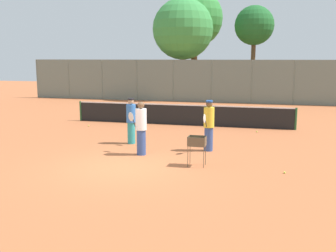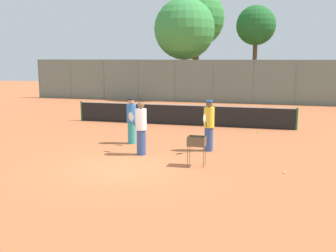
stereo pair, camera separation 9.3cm
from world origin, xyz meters
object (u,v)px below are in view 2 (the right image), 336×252
(player_white_outfit, at_px, (209,125))
(player_yellow_shirt, at_px, (141,128))
(player_red_cap, at_px, (132,120))
(tennis_net, at_px, (182,114))
(ball_cart, at_px, (197,143))
(parked_car, at_px, (124,89))

(player_white_outfit, xyz_separation_m, player_yellow_shirt, (-2.24, -1.21, 0.00))
(player_red_cap, xyz_separation_m, player_yellow_shirt, (0.97, -1.67, 0.03))
(tennis_net, height_order, player_white_outfit, player_white_outfit)
(player_yellow_shirt, xyz_separation_m, ball_cart, (2.20, -0.95, -0.24))
(player_red_cap, bearing_deg, parked_car, 138.39)
(tennis_net, xyz_separation_m, player_white_outfit, (2.26, -5.31, 0.42))
(tennis_net, relative_size, ball_cart, 11.83)
(parked_car, bearing_deg, player_yellow_shirt, -67.05)
(tennis_net, height_order, player_red_cap, player_red_cap)
(ball_cart, height_order, parked_car, parked_car)
(player_red_cap, distance_m, ball_cart, 4.12)
(player_yellow_shirt, distance_m, parked_car, 21.60)
(ball_cart, bearing_deg, player_white_outfit, 89.03)
(player_white_outfit, bearing_deg, player_yellow_shirt, -53.90)
(player_yellow_shirt, height_order, parked_car, player_yellow_shirt)
(player_white_outfit, distance_m, player_red_cap, 3.24)
(player_white_outfit, xyz_separation_m, ball_cart, (-0.04, -2.16, -0.24))
(tennis_net, bearing_deg, player_red_cap, -101.04)
(player_yellow_shirt, bearing_deg, player_red_cap, -28.36)
(parked_car, bearing_deg, ball_cart, -63.00)
(tennis_net, distance_m, parked_car, 15.79)
(tennis_net, relative_size, player_yellow_shirt, 5.98)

